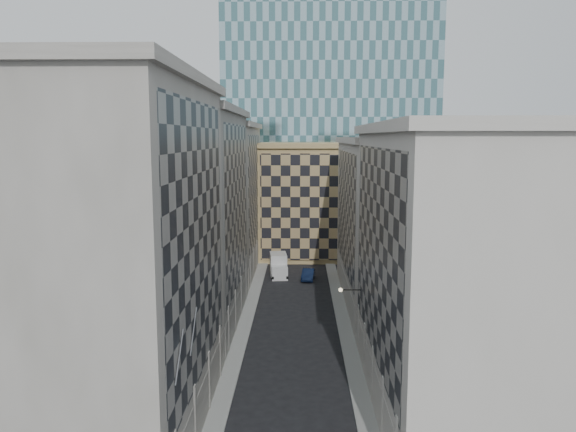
# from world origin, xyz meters

# --- Properties ---
(sidewalk_west) EXTENTS (1.50, 100.00, 0.15)m
(sidewalk_west) POSITION_xyz_m (-5.25, 30.00, 0.07)
(sidewalk_west) COLOR gray
(sidewalk_west) RESTS_ON ground
(sidewalk_east) EXTENTS (1.50, 100.00, 0.15)m
(sidewalk_east) POSITION_xyz_m (5.25, 30.00, 0.07)
(sidewalk_east) COLOR gray
(sidewalk_east) RESTS_ON ground
(bldg_left_a) EXTENTS (10.80, 22.80, 23.70)m
(bldg_left_a) POSITION_xyz_m (-10.88, 11.00, 11.82)
(bldg_left_a) COLOR gray
(bldg_left_a) RESTS_ON ground
(bldg_left_b) EXTENTS (10.80, 22.80, 22.70)m
(bldg_left_b) POSITION_xyz_m (-10.88, 33.00, 11.32)
(bldg_left_b) COLOR gray
(bldg_left_b) RESTS_ON ground
(bldg_left_c) EXTENTS (10.80, 22.80, 21.70)m
(bldg_left_c) POSITION_xyz_m (-10.88, 55.00, 10.83)
(bldg_left_c) COLOR gray
(bldg_left_c) RESTS_ON ground
(bldg_right_a) EXTENTS (10.80, 26.80, 20.70)m
(bldg_right_a) POSITION_xyz_m (10.88, 15.00, 10.32)
(bldg_right_a) COLOR #BAB5AA
(bldg_right_a) RESTS_ON ground
(bldg_right_b) EXTENTS (10.80, 28.80, 19.70)m
(bldg_right_b) POSITION_xyz_m (10.89, 42.00, 9.85)
(bldg_right_b) COLOR #BAB5AA
(bldg_right_b) RESTS_ON ground
(tan_block) EXTENTS (16.80, 14.80, 18.80)m
(tan_block) POSITION_xyz_m (2.00, 67.90, 9.44)
(tan_block) COLOR #9F8654
(tan_block) RESTS_ON ground
(church_tower) EXTENTS (7.20, 7.20, 51.50)m
(church_tower) POSITION_xyz_m (0.00, 82.00, 26.95)
(church_tower) COLOR #2F2924
(church_tower) RESTS_ON ground
(flagpoles_left) EXTENTS (0.10, 6.33, 2.33)m
(flagpoles_left) POSITION_xyz_m (-5.90, 6.00, 8.00)
(flagpoles_left) COLOR gray
(flagpoles_left) RESTS_ON ground
(bracket_lamp) EXTENTS (1.98, 0.36, 0.36)m
(bracket_lamp) POSITION_xyz_m (4.38, 24.00, 6.20)
(bracket_lamp) COLOR black
(bracket_lamp) RESTS_ON ground
(box_truck) EXTENTS (2.87, 5.86, 3.10)m
(box_truck) POSITION_xyz_m (-2.52, 53.72, 1.35)
(box_truck) COLOR silver
(box_truck) RESTS_ON ground
(dark_car) EXTENTS (2.10, 4.83, 1.55)m
(dark_car) POSITION_xyz_m (1.70, 51.51, 0.77)
(dark_car) COLOR #0E1833
(dark_car) RESTS_ON ground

